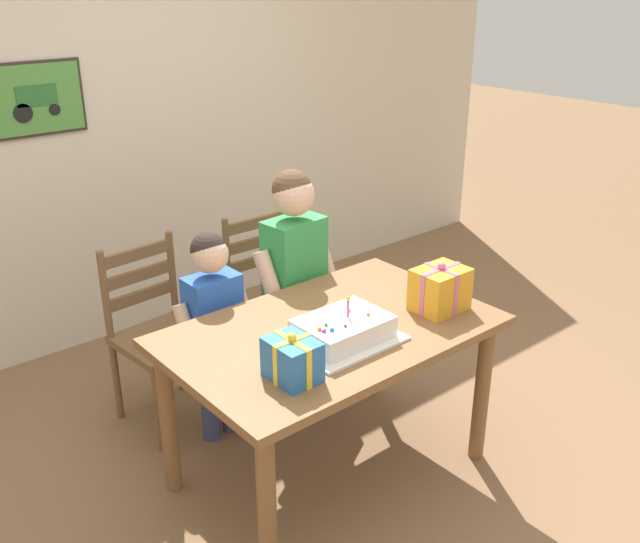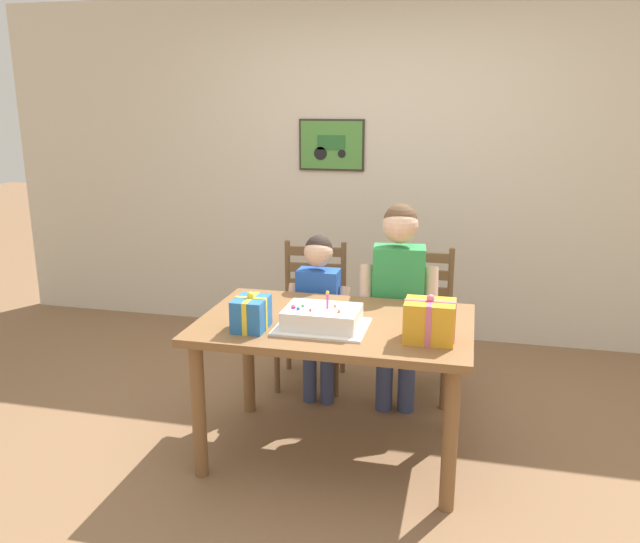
# 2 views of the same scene
# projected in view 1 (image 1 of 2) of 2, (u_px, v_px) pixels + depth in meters

# --- Properties ---
(ground_plane) EXTENTS (20.00, 20.00, 0.00)m
(ground_plane) POSITION_uv_depth(u_px,v_px,m) (330.00, 471.00, 3.26)
(ground_plane) COLOR #846042
(back_wall) EXTENTS (6.40, 0.11, 2.60)m
(back_wall) POSITION_uv_depth(u_px,v_px,m) (114.00, 124.00, 4.11)
(back_wall) COLOR beige
(back_wall) RESTS_ON ground
(dining_table) EXTENTS (1.37, 0.88, 0.75)m
(dining_table) POSITION_uv_depth(u_px,v_px,m) (331.00, 349.00, 3.00)
(dining_table) COLOR brown
(dining_table) RESTS_ON ground
(birthday_cake) EXTENTS (0.44, 0.34, 0.19)m
(birthday_cake) POSITION_uv_depth(u_px,v_px,m) (343.00, 330.00, 2.84)
(birthday_cake) COLOR white
(birthday_cake) RESTS_ON dining_table
(gift_box_red_large) EXTENTS (0.16, 0.20, 0.19)m
(gift_box_red_large) POSITION_uv_depth(u_px,v_px,m) (292.00, 360.00, 2.56)
(gift_box_red_large) COLOR #286BB7
(gift_box_red_large) RESTS_ON dining_table
(gift_box_beside_cake) EXTENTS (0.23, 0.19, 0.23)m
(gift_box_beside_cake) POSITION_uv_depth(u_px,v_px,m) (440.00, 289.00, 3.09)
(gift_box_beside_cake) COLOR gold
(gift_box_beside_cake) RESTS_ON dining_table
(chair_left) EXTENTS (0.45, 0.45, 0.92)m
(chair_left) POSITION_uv_depth(u_px,v_px,m) (160.00, 334.00, 3.49)
(chair_left) COLOR brown
(chair_left) RESTS_ON ground
(chair_right) EXTENTS (0.42, 0.42, 0.92)m
(chair_right) POSITION_uv_depth(u_px,v_px,m) (273.00, 296.00, 3.90)
(chair_right) COLOR brown
(chair_right) RESTS_ON ground
(child_older) EXTENTS (0.47, 0.28, 1.26)m
(child_older) POSITION_uv_depth(u_px,v_px,m) (295.00, 267.00, 3.50)
(child_older) COLOR #38426B
(child_older) RESTS_ON ground
(child_younger) EXTENTS (0.38, 0.22, 1.06)m
(child_younger) POSITION_uv_depth(u_px,v_px,m) (214.00, 318.00, 3.27)
(child_younger) COLOR #38426B
(child_younger) RESTS_ON ground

